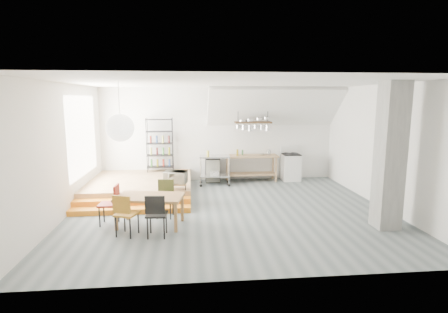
{
  "coord_description": "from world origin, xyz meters",
  "views": [
    {
      "loc": [
        -0.98,
        -8.54,
        2.82
      ],
      "look_at": [
        -0.08,
        0.8,
        1.27
      ],
      "focal_mm": 28.0,
      "sensor_mm": 36.0,
      "label": 1
    }
  ],
  "objects": [
    {
      "name": "wall_left",
      "position": [
        -4.0,
        0.0,
        1.6
      ],
      "size": [
        0.04,
        7.0,
        3.2
      ],
      "primitive_type": "cube",
      "color": "silver",
      "rests_on": "ground"
    },
    {
      "name": "wire_shelving",
      "position": [
        -2.0,
        3.2,
        1.33
      ],
      "size": [
        0.88,
        0.38,
        1.8
      ],
      "color": "black",
      "rests_on": "platform"
    },
    {
      "name": "kitchen_counter",
      "position": [
        1.1,
        3.15,
        0.63
      ],
      "size": [
        1.8,
        0.6,
        0.91
      ],
      "color": "#916F48",
      "rests_on": "ground"
    },
    {
      "name": "step_lower",
      "position": [
        -2.5,
        0.05,
        0.07
      ],
      "size": [
        3.0,
        0.35,
        0.13
      ],
      "primitive_type": "cube",
      "color": "orange",
      "rests_on": "ground"
    },
    {
      "name": "chair_olive",
      "position": [
        -1.61,
        -0.29,
        0.53
      ],
      "size": [
        0.46,
        0.46,
        0.89
      ],
      "rotation": [
        0.0,
        0.0,
        -0.14
      ],
      "color": "#4F5528",
      "rests_on": "ground"
    },
    {
      "name": "wall_back",
      "position": [
        0.0,
        3.5,
        1.6
      ],
      "size": [
        8.0,
        0.04,
        3.2
      ],
      "primitive_type": "cube",
      "color": "silver",
      "rests_on": "ground"
    },
    {
      "name": "concrete_column",
      "position": [
        3.3,
        -1.5,
        1.6
      ],
      "size": [
        0.5,
        0.5,
        3.2
      ],
      "primitive_type": "cube",
      "color": "slate",
      "rests_on": "ground"
    },
    {
      "name": "microwave",
      "position": [
        -1.4,
        0.75,
        0.73
      ],
      "size": [
        0.67,
        0.52,
        0.33
      ],
      "primitive_type": "imported",
      "rotation": [
        0.0,
        0.0,
        -0.21
      ],
      "color": "beige",
      "rests_on": "microwave_shelf"
    },
    {
      "name": "pot_rack",
      "position": [
        1.13,
        2.92,
        1.98
      ],
      "size": [
        1.2,
        0.5,
        1.43
      ],
      "color": "#422B1A",
      "rests_on": "ceiling"
    },
    {
      "name": "chair_black",
      "position": [
        -1.7,
        -1.62,
        0.55
      ],
      "size": [
        0.44,
        0.44,
        0.91
      ],
      "rotation": [
        0.0,
        0.0,
        3.07
      ],
      "color": "black",
      "rests_on": "ground"
    },
    {
      "name": "wall_right",
      "position": [
        4.0,
        0.0,
        1.6
      ],
      "size": [
        0.04,
        7.0,
        3.2
      ],
      "primitive_type": "cube",
      "color": "silver",
      "rests_on": "ground"
    },
    {
      "name": "chair_red",
      "position": [
        -2.77,
        -0.74,
        0.55
      ],
      "size": [
        0.44,
        0.44,
        0.92
      ],
      "rotation": [
        0.0,
        0.0,
        -1.61
      ],
      "color": "#A12117",
      "rests_on": "ground"
    },
    {
      "name": "chair_mustard",
      "position": [
        -2.35,
        -1.5,
        0.54
      ],
      "size": [
        0.53,
        0.53,
        0.9
      ],
      "rotation": [
        0.0,
        0.0,
        2.77
      ],
      "color": "#A7701C",
      "rests_on": "ground"
    },
    {
      "name": "platform",
      "position": [
        -2.5,
        2.0,
        0.2
      ],
      "size": [
        3.0,
        3.0,
        0.4
      ],
      "primitive_type": "cube",
      "color": "#916F48",
      "rests_on": "ground"
    },
    {
      "name": "bowl",
      "position": [
        1.48,
        3.1,
        0.93
      ],
      "size": [
        0.22,
        0.22,
        0.05
      ],
      "primitive_type": "imported",
      "rotation": [
        0.0,
        0.0,
        0.11
      ],
      "color": "silver",
      "rests_on": "kitchen_counter"
    },
    {
      "name": "slope_ceiling",
      "position": [
        1.8,
        2.9,
        2.55
      ],
      "size": [
        4.4,
        1.44,
        1.32
      ],
      "primitive_type": "cube",
      "rotation": [
        -0.73,
        0.0,
        0.0
      ],
      "color": "white",
      "rests_on": "wall_back"
    },
    {
      "name": "step_upper",
      "position": [
        -2.5,
        0.4,
        0.13
      ],
      "size": [
        3.0,
        0.35,
        0.27
      ],
      "primitive_type": "cube",
      "color": "orange",
      "rests_on": "ground"
    },
    {
      "name": "microwave_shelf",
      "position": [
        -1.4,
        0.75,
        0.55
      ],
      "size": [
        0.6,
        0.4,
        0.16
      ],
      "color": "#916F48",
      "rests_on": "platform"
    },
    {
      "name": "floor",
      "position": [
        0.0,
        0.0,
        0.0
      ],
      "size": [
        8.0,
        8.0,
        0.0
      ],
      "primitive_type": "plane",
      "color": "#576165",
      "rests_on": "ground"
    },
    {
      "name": "stove",
      "position": [
        2.5,
        3.16,
        0.48
      ],
      "size": [
        0.6,
        0.6,
        1.18
      ],
      "color": "white",
      "rests_on": "ground"
    },
    {
      "name": "mini_fridge",
      "position": [
        -0.24,
        3.2,
        0.42
      ],
      "size": [
        0.49,
        0.49,
        0.83
      ],
      "primitive_type": "cube",
      "color": "black",
      "rests_on": "ground"
    },
    {
      "name": "dining_table",
      "position": [
        -1.9,
        -0.91,
        0.62
      ],
      "size": [
        1.58,
        1.07,
        0.69
      ],
      "rotation": [
        0.0,
        0.0,
        -0.18
      ],
      "color": "olive",
      "rests_on": "ground"
    },
    {
      "name": "paper_lantern",
      "position": [
        -2.49,
        -0.8,
        2.2
      ],
      "size": [
        0.6,
        0.6,
        0.6
      ],
      "primitive_type": "sphere",
      "color": "white",
      "rests_on": "ceiling"
    },
    {
      "name": "window_pane",
      "position": [
        -3.98,
        1.5,
        1.8
      ],
      "size": [
        0.02,
        2.5,
        2.2
      ],
      "primitive_type": "cube",
      "color": "white",
      "rests_on": "wall_left"
    },
    {
      "name": "rolling_cart",
      "position": [
        -0.2,
        2.7,
        0.64
      ],
      "size": [
        1.02,
        0.61,
        0.98
      ],
      "rotation": [
        0.0,
        0.0,
        -0.04
      ],
      "color": "silver",
      "rests_on": "ground"
    },
    {
      "name": "ceiling",
      "position": [
        0.0,
        0.0,
        3.2
      ],
      "size": [
        8.0,
        7.0,
        0.02
      ],
      "primitive_type": "cube",
      "color": "white",
      "rests_on": "wall_back"
    }
  ]
}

